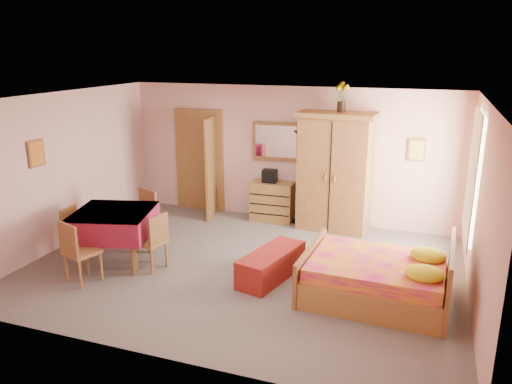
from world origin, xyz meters
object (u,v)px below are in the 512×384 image
at_px(bed, 377,267).
at_px(chair_east, 150,241).
at_px(chair_west, 79,233).
at_px(chest_of_drawers, 272,202).
at_px(dining_table, 115,237).
at_px(floor_lamp, 298,178).
at_px(bench, 271,265).
at_px(chair_south, 82,251).
at_px(stereo, 270,176).
at_px(wall_mirror, 276,141).
at_px(sunflower_vase, 342,97).
at_px(wardrobe, 334,172).
at_px(chair_north, 139,220).

distance_m(bed, chair_east, 3.38).
bearing_deg(chair_west, chest_of_drawers, 138.32).
bearing_deg(dining_table, floor_lamp, 51.29).
bearing_deg(bed, bench, 178.75).
height_order(bed, chair_east, same).
relative_size(bed, chair_south, 2.04).
bearing_deg(stereo, dining_table, -121.54).
relative_size(wall_mirror, chair_south, 1.00).
height_order(stereo, chair_west, stereo).
relative_size(chair_west, chair_east, 0.94).
relative_size(stereo, chair_west, 0.32).
bearing_deg(wall_mirror, floor_lamp, -19.21).
bearing_deg(floor_lamp, stereo, -173.97).
relative_size(sunflower_vase, bed, 0.27).
bearing_deg(floor_lamp, chest_of_drawers, -173.10).
xyz_separation_m(floor_lamp, chair_south, (-2.27, -3.52, -0.43)).
bearing_deg(wardrobe, chair_north, -141.97).
distance_m(chest_of_drawers, dining_table, 3.22).
bearing_deg(chair_south, wall_mirror, 83.37).
height_order(chest_of_drawers, chair_south, chair_south).
relative_size(floor_lamp, chair_north, 1.84).
distance_m(bench, chair_south, 2.75).
bearing_deg(sunflower_vase, wardrobe, -160.89).
height_order(stereo, dining_table, stereo).
height_order(sunflower_vase, dining_table, sunflower_vase).
distance_m(wall_mirror, floor_lamp, 0.83).
xyz_separation_m(chest_of_drawers, wall_mirror, (0.00, 0.21, 1.16)).
xyz_separation_m(bed, chair_north, (-4.00, 0.50, 0.04)).
distance_m(chest_of_drawers, floor_lamp, 0.72).
xyz_separation_m(wall_mirror, stereo, (-0.06, -0.21, -0.65)).
bearing_deg(chest_of_drawers, chair_west, -132.48).
relative_size(bench, chair_north, 1.29).
bearing_deg(wardrobe, bed, -62.75).
distance_m(chest_of_drawers, chair_north, 2.66).
height_order(stereo, floor_lamp, floor_lamp).
distance_m(stereo, wardrobe, 1.28).
xyz_separation_m(wardrobe, dining_table, (-2.94, -2.67, -0.67)).
bearing_deg(bed, stereo, 135.21).
height_order(stereo, bench, stereo).
distance_m(stereo, chair_south, 3.88).
bearing_deg(chair_east, bed, -74.88).
xyz_separation_m(floor_lamp, chair_east, (-1.59, -2.79, -0.46)).
bearing_deg(chair_north, chest_of_drawers, -108.52).
bearing_deg(wall_mirror, wardrobe, -14.80).
distance_m(chair_west, chair_east, 1.29).
bearing_deg(sunflower_vase, chair_south, -131.57).
distance_m(wall_mirror, bench, 3.07).
distance_m(wall_mirror, chair_north, 3.02).
bearing_deg(chest_of_drawers, wardrobe, -4.14).
xyz_separation_m(bed, chair_east, (-3.37, -0.20, 0.00)).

